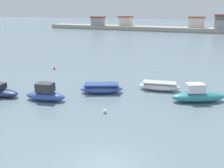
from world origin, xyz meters
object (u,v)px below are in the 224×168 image
object	(u,v)px
moored_boat_1	(45,94)
mooring_buoy_3	(54,68)
moored_boat_3	(159,86)
mooring_buoy_2	(105,111)
moored_boat_4	(198,95)
moored_boat_2	(101,88)
mooring_buoy_0	(157,71)

from	to	relation	value
moored_boat_1	mooring_buoy_3	xyz separation A→B (m)	(-6.80, 10.88, -0.49)
moored_boat_1	moored_boat_3	bearing A→B (deg)	26.91
moored_boat_3	mooring_buoy_2	xyz separation A→B (m)	(-3.01, -7.88, -0.28)
moored_boat_4	moored_boat_2	bearing A→B (deg)	160.92
mooring_buoy_3	mooring_buoy_0	bearing A→B (deg)	16.42
mooring_buoy_3	mooring_buoy_2	bearing A→B (deg)	-40.51
moored_boat_3	mooring_buoy_3	distance (m)	16.74
moored_boat_1	moored_boat_4	world-z (taller)	moored_boat_4
moored_boat_2	moored_boat_4	bearing A→B (deg)	-16.25
moored_boat_4	mooring_buoy_0	distance (m)	11.49
mooring_buoy_2	mooring_buoy_3	world-z (taller)	mooring_buoy_2
mooring_buoy_3	moored_boat_3	bearing A→B (deg)	-12.17
mooring_buoy_0	moored_boat_4	bearing A→B (deg)	-57.83
moored_boat_2	mooring_buoy_0	size ratio (longest dim) A/B	17.72
moored_boat_3	moored_boat_1	bearing A→B (deg)	-152.14
moored_boat_2	mooring_buoy_2	world-z (taller)	moored_boat_2
moored_boat_2	mooring_buoy_0	bearing A→B (deg)	48.55
mooring_buoy_0	mooring_buoy_3	distance (m)	14.98
moored_boat_2	mooring_buoy_0	world-z (taller)	moored_boat_2
moored_boat_4	mooring_buoy_0	bearing A→B (deg)	95.54
moored_boat_1	moored_boat_2	distance (m)	5.80
moored_boat_2	mooring_buoy_3	xyz separation A→B (m)	(-10.87, 6.76, -0.33)
moored_boat_2	moored_boat_4	world-z (taller)	moored_boat_4
moored_boat_3	mooring_buoy_0	bearing A→B (deg)	94.64
moored_boat_2	mooring_buoy_2	distance (m)	5.28
moored_boat_3	mooring_buoy_0	distance (m)	8.02
moored_boat_3	moored_boat_4	xyz separation A→B (m)	(4.12, -1.96, 0.18)
mooring_buoy_2	moored_boat_3	bearing A→B (deg)	69.11
moored_boat_2	moored_boat_1	bearing A→B (deg)	-158.41
moored_boat_2	mooring_buoy_2	bearing A→B (deg)	-85.77
moored_boat_1	mooring_buoy_0	world-z (taller)	moored_boat_1
moored_boat_2	mooring_buoy_0	xyz separation A→B (m)	(3.50, 10.99, -0.35)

